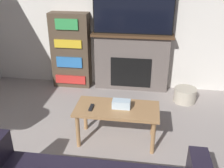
{
  "coord_description": "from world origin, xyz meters",
  "views": [
    {
      "loc": [
        0.61,
        -0.6,
        2.1
      ],
      "look_at": [
        0.17,
        2.45,
        0.65
      ],
      "focal_mm": 42.0,
      "sensor_mm": 36.0,
      "label": 1
    }
  ],
  "objects_px": {
    "fireplace": "(131,62)",
    "coffee_table": "(117,113)",
    "bookshelf": "(71,51)",
    "storage_basket": "(185,95)",
    "tv": "(133,9)"
  },
  "relations": [
    {
      "from": "fireplace",
      "to": "coffee_table",
      "type": "relative_size",
      "value": 1.34
    },
    {
      "from": "coffee_table",
      "to": "bookshelf",
      "type": "xyz_separation_m",
      "value": [
        -1.02,
        1.55,
        0.25
      ]
    },
    {
      "from": "coffee_table",
      "to": "storage_basket",
      "type": "bearing_deg",
      "value": 50.76
    },
    {
      "from": "tv",
      "to": "bookshelf",
      "type": "relative_size",
      "value": 0.99
    },
    {
      "from": "fireplace",
      "to": "coffee_table",
      "type": "xyz_separation_m",
      "value": [
        -0.06,
        -1.57,
        -0.1
      ]
    },
    {
      "from": "tv",
      "to": "bookshelf",
      "type": "xyz_separation_m",
      "value": [
        -1.08,
        -0.0,
        -0.74
      ]
    },
    {
      "from": "bookshelf",
      "to": "storage_basket",
      "type": "distance_m",
      "value": 2.11
    },
    {
      "from": "tv",
      "to": "bookshelf",
      "type": "distance_m",
      "value": 1.31
    },
    {
      "from": "tv",
      "to": "storage_basket",
      "type": "relative_size",
      "value": 3.65
    },
    {
      "from": "fireplace",
      "to": "bookshelf",
      "type": "distance_m",
      "value": 1.09
    },
    {
      "from": "fireplace",
      "to": "bookshelf",
      "type": "height_order",
      "value": "bookshelf"
    },
    {
      "from": "storage_basket",
      "to": "coffee_table",
      "type": "bearing_deg",
      "value": -129.24
    },
    {
      "from": "tv",
      "to": "bookshelf",
      "type": "bearing_deg",
      "value": -179.85
    },
    {
      "from": "tv",
      "to": "coffee_table",
      "type": "distance_m",
      "value": 1.85
    },
    {
      "from": "bookshelf",
      "to": "storage_basket",
      "type": "relative_size",
      "value": 3.69
    }
  ]
}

